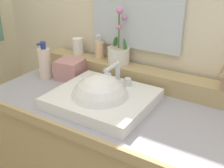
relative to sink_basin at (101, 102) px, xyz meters
name	(u,v)px	position (x,y,z in m)	size (l,w,h in m)	color
back_ledge	(139,76)	(0.05, 0.29, 0.03)	(1.15, 0.11, 0.09)	tan
sink_basin	(101,102)	(0.00, 0.00, 0.00)	(0.44, 0.39, 0.29)	white
soap_bar	(94,77)	(-0.12, 0.12, 0.05)	(0.07, 0.04, 0.02)	beige
potted_plant	(119,52)	(-0.09, 0.30, 0.13)	(0.12, 0.12, 0.30)	silver
soap_dispenser	(99,49)	(-0.22, 0.31, 0.13)	(0.05, 0.05, 0.13)	#E0B687
tumbler_cup	(78,46)	(-0.36, 0.31, 0.12)	(0.06, 0.06, 0.09)	white
lotion_bottle	(45,63)	(-0.43, 0.10, 0.07)	(0.07, 0.07, 0.20)	beige
tissue_box	(70,69)	(-0.31, 0.16, 0.04)	(0.13, 0.13, 0.10)	tan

